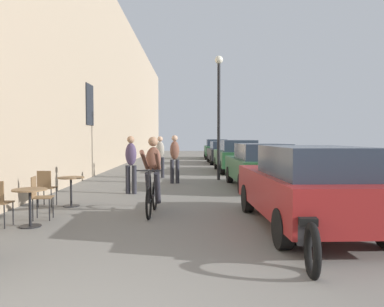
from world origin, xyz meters
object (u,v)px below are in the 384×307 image
cafe_table_mid (30,199)px  cafe_chair_far_toward_street (46,186)px  cafe_table_far (71,185)px  pedestrian_mid (175,156)px  parked_motorcycle (302,229)px  pedestrian_far (160,154)px  cafe_chair_mid_toward_street (39,195)px  parked_car_nearest (307,186)px  cyclist_on_bicycle (153,177)px  parked_car_fourth (222,152)px  parked_car_fifth (216,149)px  street_lamp (219,102)px  parked_car_third (236,155)px  pedestrian_near (131,161)px  parked_car_second (259,165)px

cafe_table_mid → cafe_chair_far_toward_street: (-0.47, 2.05, -0.00)m
cafe_table_mid → cafe_table_far: size_ratio=1.00×
pedestrian_mid → parked_motorcycle: bearing=-76.0°
pedestrian_mid → parked_motorcycle: (2.14, -8.62, -0.60)m
pedestrian_far → cafe_chair_mid_toward_street: bearing=-103.0°
cafe_table_mid → parked_motorcycle: parked_motorcycle is taller
parked_car_nearest → cyclist_on_bicycle: bearing=154.0°
cafe_table_mid → cafe_chair_mid_toward_street: bearing=96.9°
cafe_chair_mid_toward_street → parked_car_fourth: (5.17, 16.52, 0.23)m
parked_car_fifth → cyclist_on_bicycle: bearing=-97.7°
cafe_chair_far_toward_street → street_lamp: size_ratio=0.18×
cyclist_on_bicycle → parked_car_third: (3.11, 10.00, -0.00)m
cafe_chair_mid_toward_street → pedestrian_mid: size_ratio=0.50×
cyclist_on_bicycle → parked_car_fifth: 21.64m
cafe_chair_mid_toward_street → pedestrian_near: (1.34, 3.56, 0.46)m
pedestrian_far → street_lamp: size_ratio=0.35×
street_lamp → cafe_chair_far_toward_street: bearing=-128.5°
parked_car_third → parked_car_second: bearing=-89.6°
cafe_chair_far_toward_street → parked_car_fifth: size_ratio=0.21×
cafe_table_mid → parked_car_fifth: bearing=77.4°
pedestrian_mid → parked_car_fifth: pedestrian_mid is taller
pedestrian_mid → parked_car_second: pedestrian_mid is taller
cafe_table_far → street_lamp: (4.06, 5.76, 2.59)m
street_lamp → parked_motorcycle: (0.44, -9.74, -2.70)m
cafe_table_mid → cafe_table_far: same height
cafe_table_mid → pedestrian_mid: 7.22m
parked_car_nearest → parked_car_third: parked_car_third is taller
cafe_chair_far_toward_street → parked_car_fifth: 21.47m
parked_car_second → street_lamp: bearing=115.5°
cyclist_on_bicycle → parked_motorcycle: bearing=-52.7°
pedestrian_near → pedestrian_mid: 2.85m
parked_car_second → pedestrian_mid: bearing=155.1°
parked_car_third → cafe_table_mid: bearing=-115.1°
cafe_table_mid → street_lamp: size_ratio=0.15×
pedestrian_near → pedestrian_far: 4.57m
pedestrian_far → parked_car_third: (3.52, 2.62, -0.17)m
cafe_chair_mid_toward_street → pedestrian_mid: pedestrian_mid is taller
parked_car_third → cafe_chair_far_toward_street: bearing=-121.9°
pedestrian_mid → parked_car_third: pedestrian_mid is taller
parked_car_third → cyclist_on_bicycle: bearing=-107.3°
cafe_table_mid → parked_motorcycle: bearing=-21.9°
cafe_table_mid → parked_car_nearest: parked_car_nearest is taller
cafe_table_far → pedestrian_far: size_ratio=0.41×
cafe_table_far → street_lamp: size_ratio=0.15×
street_lamp → parked_car_nearest: street_lamp is taller
cafe_table_mid → parked_car_third: 12.52m
pedestrian_near → parked_motorcycle: bearing=-61.0°
parked_car_nearest → parked_car_fourth: bearing=90.4°
pedestrian_near → parked_car_fifth: (3.84, 18.59, -0.19)m
parked_car_second → parked_car_fourth: bearing=91.2°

